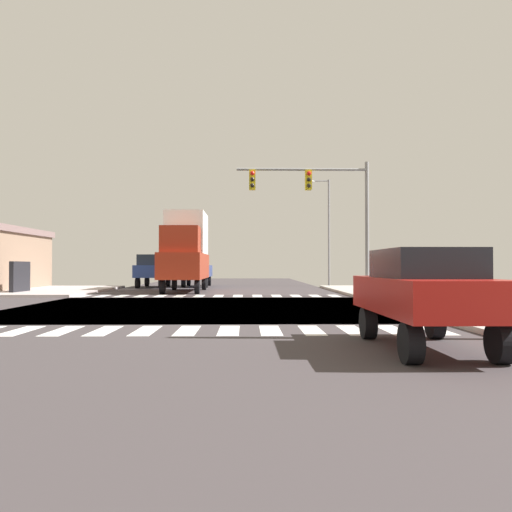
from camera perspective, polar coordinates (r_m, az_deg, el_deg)
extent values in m
cube|color=#3C3638|center=(20.23, -5.83, -5.56)|extent=(14.00, 90.00, 0.05)
cube|color=#3C3638|center=(20.23, -5.83, -5.56)|extent=(90.00, 12.00, 0.05)
cube|color=#B2ADA3|center=(34.07, 18.37, -3.51)|extent=(12.00, 12.00, 0.14)
cube|color=#B5A9A7|center=(35.32, -25.68, -3.37)|extent=(12.00, 12.00, 0.14)
cube|color=white|center=(13.98, -24.07, -7.38)|extent=(0.50, 2.00, 0.01)
cube|color=white|center=(13.62, -20.16, -7.57)|extent=(0.50, 2.00, 0.01)
cube|color=white|center=(13.33, -16.05, -7.74)|extent=(0.50, 2.00, 0.01)
cube|color=white|center=(13.11, -11.79, -7.87)|extent=(0.50, 2.00, 0.01)
cube|color=white|center=(12.97, -7.40, -7.96)|extent=(0.50, 2.00, 0.01)
cube|color=white|center=(12.90, -2.94, -8.01)|extent=(0.50, 2.00, 0.01)
cube|color=white|center=(12.90, 1.55, -8.01)|extent=(0.50, 2.00, 0.01)
cube|color=white|center=(12.99, 6.00, -7.95)|extent=(0.50, 2.00, 0.01)
cube|color=white|center=(13.15, 10.37, -7.86)|extent=(0.50, 2.00, 0.01)
cube|color=white|center=(13.38, 14.61, -7.72)|extent=(0.50, 2.00, 0.01)
cube|color=white|center=(13.68, 18.68, -7.55)|extent=(0.50, 2.00, 0.01)
cube|color=white|center=(28.70, -18.19, -4.12)|extent=(0.50, 2.00, 0.01)
cube|color=white|center=(28.42, -16.26, -4.16)|extent=(0.50, 2.00, 0.01)
cube|color=white|center=(28.18, -14.29, -4.20)|extent=(0.50, 2.00, 0.01)
cube|color=white|center=(27.97, -12.29, -4.23)|extent=(0.50, 2.00, 0.01)
cube|color=white|center=(27.79, -10.26, -4.26)|extent=(0.50, 2.00, 0.01)
cube|color=white|center=(27.65, -8.21, -4.28)|extent=(0.50, 2.00, 0.01)
cube|color=white|center=(27.55, -6.14, -4.30)|extent=(0.50, 2.00, 0.01)
cube|color=white|center=(27.48, -4.05, -4.31)|extent=(0.50, 2.00, 0.01)
cube|color=white|center=(27.44, -1.96, -4.31)|extent=(0.50, 2.00, 0.01)
cube|color=white|center=(27.45, 0.13, -4.31)|extent=(0.50, 2.00, 0.01)
cube|color=white|center=(27.49, 2.22, -4.31)|extent=(0.50, 2.00, 0.01)
cube|color=white|center=(27.56, 4.30, -4.30)|extent=(0.50, 2.00, 0.01)
cube|color=white|center=(27.67, 6.37, -4.28)|extent=(0.50, 2.00, 0.01)
cube|color=white|center=(27.82, 8.42, -4.26)|extent=(0.50, 2.00, 0.01)
cylinder|color=gray|center=(27.71, 11.87, 2.87)|extent=(0.20, 0.20, 6.90)
cylinder|color=gray|center=(27.53, 4.96, 9.27)|extent=(6.69, 0.14, 0.14)
cube|color=yellow|center=(27.48, 5.66, 8.13)|extent=(0.32, 0.40, 1.00)
sphere|color=red|center=(27.29, 5.72, 8.85)|extent=(0.22, 0.22, 0.22)
sphere|color=black|center=(27.24, 5.73, 8.21)|extent=(0.22, 0.22, 0.22)
sphere|color=black|center=(27.19, 5.73, 7.56)|extent=(0.22, 0.22, 0.22)
cube|color=yellow|center=(27.29, -0.40, 8.18)|extent=(0.32, 0.40, 1.00)
sphere|color=red|center=(27.10, -0.40, 8.91)|extent=(0.22, 0.22, 0.22)
sphere|color=black|center=(27.05, -0.40, 8.27)|extent=(0.22, 0.22, 0.22)
sphere|color=black|center=(27.00, -0.40, 7.62)|extent=(0.22, 0.22, 0.22)
cylinder|color=gray|center=(41.41, 7.87, 2.50)|extent=(0.16, 0.16, 8.25)
cylinder|color=gray|center=(41.74, 6.89, 8.03)|extent=(1.40, 0.10, 0.10)
ellipsoid|color=silver|center=(41.65, 5.93, 7.98)|extent=(0.60, 0.32, 0.20)
cube|color=black|center=(31.94, -24.07, -2.15)|extent=(0.24, 2.20, 1.80)
cylinder|color=black|center=(37.10, -10.21, -2.88)|extent=(0.26, 0.74, 0.74)
cylinder|color=black|center=(37.39, -12.63, -2.86)|extent=(0.26, 0.74, 0.74)
cylinder|color=black|center=(40.53, -9.43, -2.73)|extent=(0.26, 0.74, 0.74)
cylinder|color=black|center=(40.79, -11.66, -2.71)|extent=(0.26, 0.74, 0.74)
cube|color=navy|center=(38.93, -10.96, -1.62)|extent=(2.00, 5.10, 0.86)
cube|color=black|center=(38.05, -11.19, -0.42)|extent=(1.76, 1.78, 0.75)
cylinder|color=black|center=(38.03, -5.42, -2.85)|extent=(0.26, 0.74, 0.74)
cylinder|color=black|center=(38.18, -7.82, -2.84)|extent=(0.26, 0.74, 0.74)
cylinder|color=black|center=(41.49, -5.06, -2.70)|extent=(0.26, 0.74, 0.74)
cylinder|color=black|center=(41.63, -7.26, -2.69)|extent=(0.26, 0.74, 0.74)
cube|color=navy|center=(39.81, -6.38, -1.61)|extent=(2.00, 5.10, 0.86)
cube|color=black|center=(38.92, -6.50, -0.45)|extent=(1.76, 1.78, 0.75)
cylinder|color=black|center=(11.66, 11.99, -7.07)|extent=(0.26, 0.68, 0.68)
cylinder|color=black|center=(12.06, 18.72, -6.83)|extent=(0.26, 0.68, 0.68)
cylinder|color=black|center=(8.86, 16.34, -8.97)|extent=(0.26, 0.68, 0.68)
cylinder|color=black|center=(9.38, 24.85, -8.47)|extent=(0.26, 0.68, 0.68)
cube|color=#A21813|center=(10.40, 17.69, -4.07)|extent=(1.80, 4.30, 0.66)
cube|color=black|center=(10.38, 17.68, -0.76)|extent=(1.55, 2.24, 0.54)
cylinder|color=black|center=(29.56, -6.36, -3.31)|extent=(0.26, 0.80, 0.80)
cylinder|color=black|center=(29.79, -10.04, -3.28)|extent=(0.26, 0.80, 0.80)
cylinder|color=black|center=(34.43, -5.61, -2.99)|extent=(0.26, 0.80, 0.80)
cylinder|color=black|center=(34.64, -8.78, -2.97)|extent=(0.26, 0.80, 0.80)
cube|color=#9D2714|center=(32.07, -7.66, -1.08)|extent=(2.40, 7.20, 1.49)
cube|color=white|center=(33.20, -7.44, 2.41)|extent=(2.30, 4.18, 2.56)
cube|color=#9D2714|center=(29.96, -8.12, 1.76)|extent=(2.11, 2.02, 1.49)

